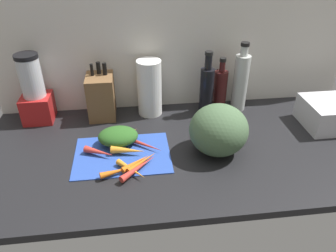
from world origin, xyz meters
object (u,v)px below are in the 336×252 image
(blender_appliance, at_px, (35,93))
(dish_rack, at_px, (331,113))
(carrot_8, at_px, (131,170))
(bottle_1, at_px, (220,89))
(bottle_2, at_px, (240,81))
(carrot_2, at_px, (139,167))
(bottle_0, at_px, (207,89))
(carrot_6, at_px, (125,135))
(carrot_3, at_px, (142,162))
(carrot_0, at_px, (136,163))
(carrot_4, at_px, (128,150))
(paper_towel_roll, at_px, (150,88))
(knife_block, at_px, (101,96))
(winter_squash, at_px, (219,130))
(carrot_7, at_px, (99,152))
(carrot_5, at_px, (117,171))
(cutting_board, at_px, (122,154))
(carrot_1, at_px, (145,144))

(blender_appliance, bearing_deg, dish_rack, -9.04)
(dish_rack, bearing_deg, carrot_8, -165.42)
(bottle_1, xyz_separation_m, bottle_2, (0.09, -0.02, 0.04))
(carrot_2, height_order, bottle_0, bottle_0)
(carrot_6, bearing_deg, carrot_3, -71.19)
(carrot_0, xyz_separation_m, dish_rack, (0.89, 0.20, 0.04))
(carrot_4, xyz_separation_m, paper_towel_roll, (0.11, 0.33, 0.11))
(carrot_3, relative_size, bottle_2, 0.44)
(carrot_6, height_order, dish_rack, dish_rack)
(bottle_2, bearing_deg, carrot_2, -139.91)
(carrot_3, distance_m, paper_towel_roll, 0.43)
(carrot_0, xyz_separation_m, knife_block, (-0.14, 0.42, 0.08))
(carrot_2, bearing_deg, knife_block, 108.58)
(carrot_0, distance_m, bottle_2, 0.67)
(bottle_0, height_order, bottle_2, bottle_2)
(winter_squash, bearing_deg, carrot_7, 177.27)
(carrot_3, height_order, carrot_7, carrot_7)
(blender_appliance, bearing_deg, bottle_0, -2.06)
(bottle_2, bearing_deg, carrot_5, -143.14)
(carrot_4, xyz_separation_m, bottle_1, (0.46, 0.34, 0.08))
(carrot_8, distance_m, bottle_1, 0.65)
(carrot_2, xyz_separation_m, carrot_7, (-0.15, 0.11, 0.00))
(cutting_board, relative_size, carrot_1, 2.37)
(carrot_2, distance_m, paper_towel_roll, 0.46)
(carrot_4, height_order, carrot_7, carrot_4)
(carrot_6, relative_size, bottle_1, 0.53)
(carrot_5, bearing_deg, carrot_6, 83.17)
(carrot_0, bearing_deg, bottle_1, 44.16)
(carrot_3, xyz_separation_m, carrot_8, (-0.04, -0.04, 0.00))
(winter_squash, relative_size, knife_block, 0.90)
(carrot_5, xyz_separation_m, bottle_1, (0.50, 0.46, 0.09))
(carrot_0, xyz_separation_m, carrot_5, (-0.07, -0.04, 0.00))
(carrot_4, bearing_deg, carrot_2, -70.37)
(carrot_2, height_order, winter_squash, winter_squash)
(carrot_0, bearing_deg, bottle_0, 47.11)
(carrot_8, bearing_deg, carrot_2, 14.87)
(carrot_1, bearing_deg, carrot_7, -168.48)
(carrot_5, distance_m, winter_squash, 0.42)
(cutting_board, relative_size, bottle_1, 1.46)
(carrot_7, xyz_separation_m, knife_block, (0.00, 0.34, 0.08))
(carrot_4, distance_m, carrot_6, 0.12)
(carrot_4, bearing_deg, blender_appliance, 140.61)
(cutting_board, height_order, carrot_0, carrot_0)
(winter_squash, xyz_separation_m, blender_appliance, (-0.76, 0.35, 0.03))
(cutting_board, height_order, carrot_5, carrot_5)
(cutting_board, height_order, blender_appliance, blender_appliance)
(carrot_5, relative_size, winter_squash, 0.55)
(paper_towel_roll, bearing_deg, bottle_1, 1.50)
(carrot_0, height_order, carrot_3, carrot_0)
(paper_towel_roll, bearing_deg, carrot_8, -103.08)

